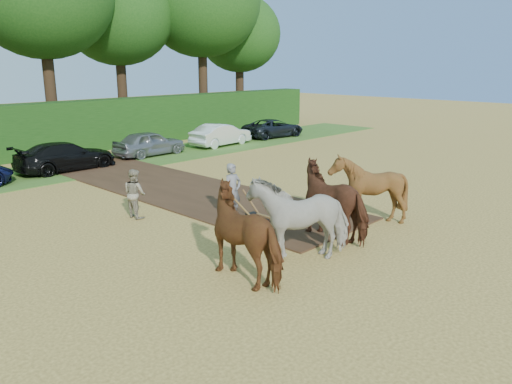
{
  "coord_description": "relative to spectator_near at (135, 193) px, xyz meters",
  "views": [
    {
      "loc": [
        -11.0,
        -9.57,
        5.16
      ],
      "look_at": [
        -0.51,
        0.45,
        1.4
      ],
      "focal_mm": 35.0,
      "sensor_mm": 36.0,
      "label": 1
    }
  ],
  "objects": [
    {
      "name": "earth_strip",
      "position": [
        3.47,
        2.21,
        -0.82
      ],
      "size": [
        4.5,
        17.0,
        0.05
      ],
      "primitive_type": "cube",
      "color": "#472D1C",
      "rests_on": "ground"
    },
    {
      "name": "parked_cars",
      "position": [
        2.24,
        9.22,
        -0.15
      ],
      "size": [
        36.4,
        3.02,
        1.47
      ],
      "color": "silver",
      "rests_on": "ground"
    },
    {
      "name": "plough_team",
      "position": [
        2.14,
        -6.09,
        0.29
      ],
      "size": [
        7.49,
        5.41,
        2.28
      ],
      "color": "brown",
      "rests_on": "ground"
    },
    {
      "name": "grass_verge",
      "position": [
        1.97,
        9.21,
        -0.83
      ],
      "size": [
        50.0,
        5.0,
        0.03
      ],
      "primitive_type": "cube",
      "color": "#38601E",
      "rests_on": "ground"
    },
    {
      "name": "ground",
      "position": [
        1.97,
        -4.79,
        -0.85
      ],
      "size": [
        120.0,
        120.0,
        0.0
      ],
      "primitive_type": "plane",
      "color": "gold",
      "rests_on": "ground"
    },
    {
      "name": "spectator_near",
      "position": [
        0.0,
        0.0,
        0.0
      ],
      "size": [
        0.66,
        0.84,
        1.69
      ],
      "primitive_type": "imported",
      "rotation": [
        0.0,
        0.0,
        1.6
      ],
      "color": "tan",
      "rests_on": "ground"
    },
    {
      "name": "hedgerow",
      "position": [
        1.97,
        13.71,
        0.65
      ],
      "size": [
        46.0,
        1.6,
        3.0
      ],
      "primitive_type": "cube",
      "color": "#14380F",
      "rests_on": "ground"
    }
  ]
}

